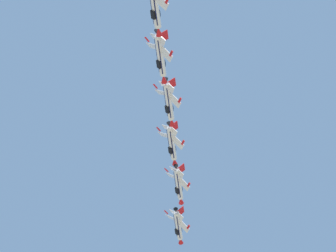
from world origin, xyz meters
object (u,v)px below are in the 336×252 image
fighter_jet_left_wing (179,185)px  fighter_jet_left_outer (169,102)px  fighter_jet_right_wing (172,144)px  fighter_jet_trail_slot (155,6)px  fighter_jet_right_outer (161,57)px  fighter_jet_lead (178,226)px

fighter_jet_left_wing → fighter_jet_left_outer: bearing=-89.0°
fighter_jet_right_wing → fighter_jet_trail_slot: 46.86m
fighter_jet_left_outer → fighter_jet_left_wing: bearing=91.0°
fighter_jet_left_wing → fighter_jet_right_outer: 46.03m
fighter_jet_left_wing → fighter_jet_trail_slot: bearing=-89.3°
fighter_jet_right_wing → fighter_jet_trail_slot: bearing=-88.6°
fighter_jet_lead → fighter_jet_trail_slot: fighter_jet_trail_slot is taller
fighter_jet_left_outer → fighter_jet_trail_slot: 31.27m
fighter_jet_lead → fighter_jet_trail_slot: (-12.97, -75.32, 0.85)m
fighter_jet_lead → fighter_jet_left_wing: size_ratio=1.00×
fighter_jet_left_outer → fighter_jet_right_wing: bearing=93.2°
fighter_jet_left_wing → fighter_jet_trail_slot: size_ratio=1.00×
fighter_jet_right_wing → fighter_jet_left_outer: fighter_jet_right_wing is taller
fighter_jet_left_wing → fighter_jet_trail_slot: (-11.66, -60.87, -2.67)m
fighter_jet_lead → fighter_jet_right_outer: (-10.39, -59.58, 3.44)m
fighter_jet_left_outer → fighter_jet_trail_slot: bearing=-89.6°
fighter_jet_right_wing → fighter_jet_left_outer: size_ratio=1.00×
fighter_jet_trail_slot → fighter_jet_lead: bearing=91.8°
fighter_jet_lead → fighter_jet_left_outer: (-6.95, -44.79, 3.97)m
fighter_jet_trail_slot → fighter_jet_right_outer: bearing=92.3°
fighter_jet_lead → fighter_jet_right_outer: 60.58m
fighter_jet_right_wing → fighter_jet_right_outer: size_ratio=1.00×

